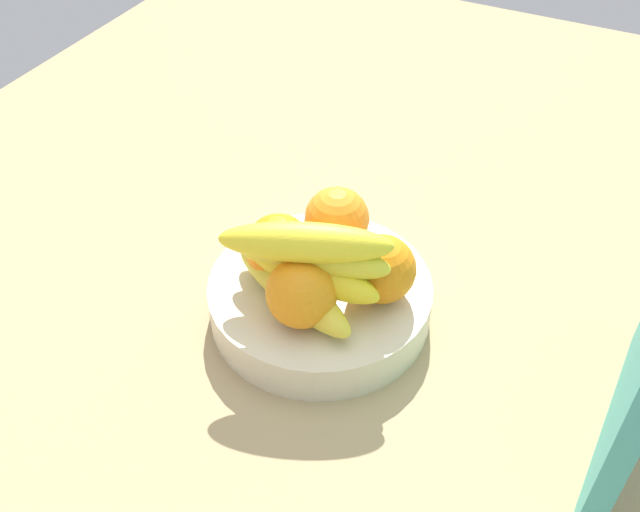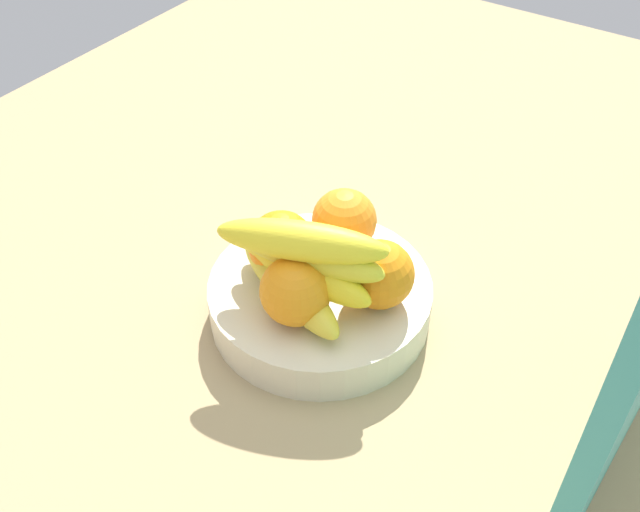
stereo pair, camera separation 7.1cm
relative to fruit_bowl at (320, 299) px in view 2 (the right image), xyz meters
The scene contains 7 objects.
ground_plane 4.95cm from the fruit_bowl, 36.31° to the left, with size 180.00×140.00×3.00cm, color tan.
fruit_bowl is the anchor object (origin of this frame).
orange_front_left 9.00cm from the fruit_bowl, 169.45° to the right, with size 7.20×7.20×7.20cm, color orange.
orange_front_right 7.56cm from the fruit_bowl, 86.19° to the right, with size 7.20×7.20×7.20cm, color orange.
orange_center 7.91cm from the fruit_bowl, ahead, with size 7.20×7.20×7.20cm, color orange.
orange_back_left 8.75cm from the fruit_bowl, 102.65° to the left, with size 7.20×7.20×7.20cm, color orange.
banana_bunch 8.25cm from the fruit_bowl, ahead, with size 10.46×18.70×10.60cm.
Camera 2 is at (44.12, 29.23, 59.55)cm, focal length 41.25 mm.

